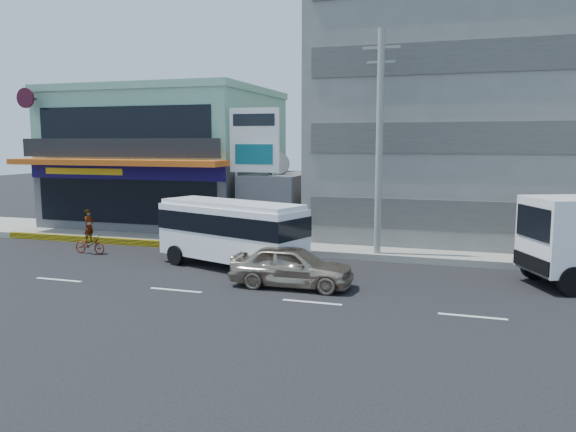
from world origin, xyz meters
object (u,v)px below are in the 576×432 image
object	(u,v)px
utility_pole_near	(379,143)
minibus	(231,229)
shop_building	(169,162)
concrete_building	(475,108)
billboard	(255,148)
satellite_dish	(276,173)
sedan	(292,266)
motorcycle_rider	(90,239)

from	to	relation	value
utility_pole_near	minibus	xyz separation A→B (m)	(-5.54, -3.49, -3.49)
minibus	shop_building	bearing A→B (deg)	130.14
minibus	utility_pole_near	bearing A→B (deg)	32.22
concrete_building	billboard	size ratio (longest dim) A/B	2.32
concrete_building	minibus	bearing A→B (deg)	-130.69
concrete_building	satellite_dish	size ratio (longest dim) A/B	10.67
minibus	concrete_building	bearing A→B (deg)	49.31
minibus	sedan	size ratio (longest dim) A/B	1.56
sedan	motorcycle_rider	world-z (taller)	motorcycle_rider
motorcycle_rider	minibus	bearing A→B (deg)	-5.68
utility_pole_near	motorcycle_rider	size ratio (longest dim) A/B	4.79
satellite_dish	motorcycle_rider	bearing A→B (deg)	-138.11
sedan	motorcycle_rider	xyz separation A→B (m)	(-10.84, 2.93, -0.07)
shop_building	sedan	xyz separation A→B (m)	(11.77, -12.21, -3.24)
billboard	sedan	world-z (taller)	billboard
shop_building	utility_pole_near	distance (m)	15.50
shop_building	motorcycle_rider	xyz separation A→B (m)	(0.93, -9.29, -3.31)
concrete_building	minibus	world-z (taller)	concrete_building
satellite_dish	utility_pole_near	distance (m)	7.17
motorcycle_rider	billboard	bearing A→B (deg)	34.65
concrete_building	minibus	size ratio (longest dim) A/B	2.30
satellite_dish	minibus	distance (m)	7.36
concrete_building	satellite_dish	distance (m)	11.30
satellite_dish	sedan	world-z (taller)	satellite_dish
shop_building	minibus	bearing A→B (deg)	-49.86
shop_building	sedan	distance (m)	17.27
minibus	sedan	distance (m)	4.06
satellite_dish	shop_building	bearing A→B (deg)	159.79
billboard	minibus	xyz separation A→B (m)	(0.96, -5.29, -3.27)
shop_building	minibus	world-z (taller)	shop_building
minibus	motorcycle_rider	size ratio (longest dim) A/B	3.33
concrete_building	utility_pole_near	xyz separation A→B (m)	(-4.00, -7.60, -1.85)
concrete_building	billboard	bearing A→B (deg)	-151.08
shop_building	concrete_building	bearing A→B (deg)	3.35
shop_building	utility_pole_near	size ratio (longest dim) A/B	1.24
satellite_dish	billboard	size ratio (longest dim) A/B	0.22
satellite_dish	billboard	bearing A→B (deg)	-105.52
concrete_building	satellite_dish	xyz separation A→B (m)	(-10.00, -4.00, -3.42)
billboard	utility_pole_near	bearing A→B (deg)	-15.48
concrete_building	billboard	distance (m)	12.17
sedan	motorcycle_rider	bearing A→B (deg)	73.46
concrete_building	sedan	bearing A→B (deg)	-115.16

